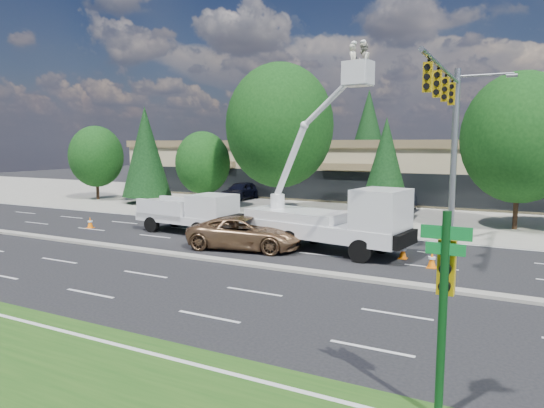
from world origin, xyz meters
The scene contains 25 objects.
ground centered at (0.00, 0.00, 0.00)m, with size 140.00×140.00×0.00m, color black.
concrete_apron centered at (0.00, 20.00, 0.01)m, with size 140.00×22.00×0.01m, color gray.
road_median centered at (0.00, 0.00, 0.06)m, with size 120.00×0.55×0.12m, color gray.
strip_mall centered at (0.00, 29.97, 2.83)m, with size 50.40×15.40×5.50m.
tree_front_a centered at (-22.00, 15.00, 4.00)m, with size 4.92×4.92×6.83m.
tree_front_b centered at (-16.00, 15.00, 4.49)m, with size 4.25×4.25×8.38m.
tree_front_c centered at (-10.00, 15.00, 3.62)m, with size 4.47×4.47×6.20m.
tree_front_d centered at (-3.00, 15.00, 6.51)m, with size 8.02×8.02×11.13m.
tree_front_e centered at (5.00, 15.00, 3.73)m, with size 3.53×3.53×6.96m.
tree_front_f centered at (13.00, 15.00, 5.54)m, with size 6.83×6.83×9.47m.
tree_back_a centered at (-18.00, 42.00, 4.49)m, with size 4.24×4.24×8.37m.
tree_back_b centered at (-4.00, 42.00, 6.34)m, with size 6.00×6.00×11.82m.
tree_back_c centered at (10.00, 42.00, 5.37)m, with size 5.08×5.08×10.01m.
signal_mast centered at (10.03, 7.04, 6.06)m, with size 2.76×10.16×9.00m.
street_sign_pole centered at (12.00, -8.40, 2.44)m, with size 0.90×0.44×4.00m.
utility_pickup centered at (-3.72, 5.03, 0.96)m, with size 6.25×2.76×2.34m.
bucket_truck centered at (5.26, 4.09, 2.02)m, with size 8.64×3.82×9.76m.
traffic_cone_a centered at (-10.39, 3.49, 0.34)m, with size 0.40×0.40×0.70m.
traffic_cone_b centered at (-2.06, 3.15, 0.34)m, with size 0.40×0.40×0.70m.
traffic_cone_c centered at (0.90, 4.00, 0.34)m, with size 0.40×0.40×0.70m.
traffic_cone_d centered at (8.59, 4.23, 0.34)m, with size 0.40×0.40×0.70m.
traffic_cone_e centered at (10.03, 3.14, 0.34)m, with size 0.40×0.40×0.70m.
minivan centered at (1.17, 2.80, 0.79)m, with size 2.63×5.71×1.59m, color olive.
parked_car_west centered at (-9.98, 21.00, 0.84)m, with size 1.97×4.90×1.67m, color black.
parked_car_east centered at (5.28, 20.08, 0.67)m, with size 1.41×4.04×1.33m, color black.
Camera 1 is at (13.14, -17.66, 5.21)m, focal length 32.00 mm.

